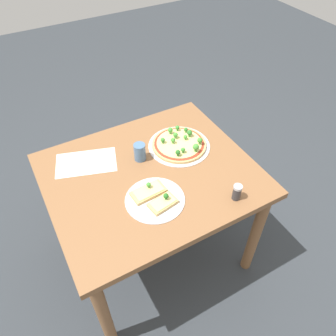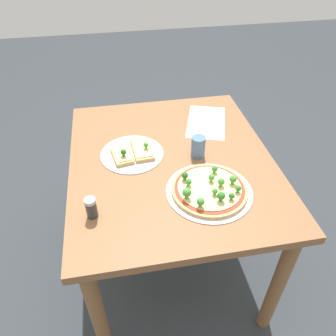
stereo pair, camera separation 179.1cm
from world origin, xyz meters
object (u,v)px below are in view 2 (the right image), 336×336
object	(u,v)px
dining_table	(171,176)
drinking_cup	(198,146)
pizza_tray_whole	(209,189)
pizza_tray_slice	(133,153)
condiment_shaker	(91,208)

from	to	relation	value
dining_table	drinking_cup	xyz separation A→B (m)	(-0.00, 0.12, 0.15)
dining_table	pizza_tray_whole	bearing A→B (deg)	24.41
dining_table	pizza_tray_slice	xyz separation A→B (m)	(-0.06, -0.16, 0.11)
pizza_tray_whole	condiment_shaker	world-z (taller)	condiment_shaker
pizza_tray_slice	condiment_shaker	distance (m)	0.38
drinking_cup	pizza_tray_whole	bearing A→B (deg)	-3.06
condiment_shaker	drinking_cup	bearing A→B (deg)	121.27
pizza_tray_whole	condiment_shaker	size ratio (longest dim) A/B	4.04
pizza_tray_whole	pizza_tray_slice	world-z (taller)	pizza_tray_whole
drinking_cup	dining_table	bearing A→B (deg)	-87.77
pizza_tray_whole	condiment_shaker	xyz separation A→B (m)	(0.04, -0.44, 0.03)
dining_table	condiment_shaker	xyz separation A→B (m)	(0.27, -0.34, 0.15)
dining_table	pizza_tray_slice	world-z (taller)	pizza_tray_slice
drinking_cup	condiment_shaker	bearing A→B (deg)	-58.73
dining_table	condiment_shaker	size ratio (longest dim) A/B	12.33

